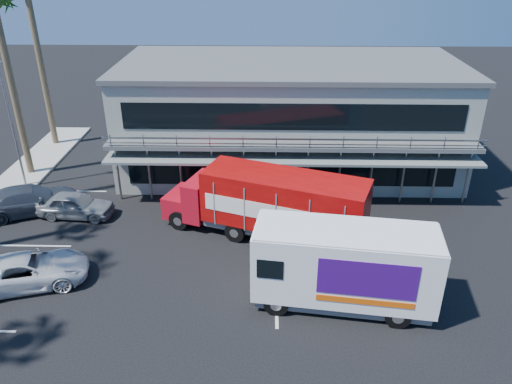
{
  "coord_description": "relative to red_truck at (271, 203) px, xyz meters",
  "views": [
    {
      "loc": [
        1.49,
        -17.85,
        14.39
      ],
      "look_at": [
        0.95,
        6.0,
        2.3
      ],
      "focal_mm": 35.0,
      "sensor_mm": 36.0,
      "label": 1
    }
  ],
  "objects": [
    {
      "name": "light_pole_far",
      "position": [
        -15.94,
        5.74,
        2.46
      ],
      "size": [
        0.5,
        0.25,
        8.09
      ],
      "color": "gray",
      "rests_on": "ground"
    },
    {
      "name": "building",
      "position": [
        1.26,
        9.68,
        1.61
      ],
      "size": [
        22.4,
        12.0,
        7.3
      ],
      "color": "gray",
      "rests_on": "ground"
    },
    {
      "name": "parked_car_e",
      "position": [
        -11.24,
        1.94,
        -1.31
      ],
      "size": [
        4.44,
        2.06,
        1.47
      ],
      "primitive_type": "imported",
      "rotation": [
        0.0,
        0.0,
        1.49
      ],
      "color": "gray",
      "rests_on": "ground"
    },
    {
      "name": "parked_car_d",
      "position": [
        -14.07,
        2.34,
        -1.22
      ],
      "size": [
        6.09,
        4.35,
        1.64
      ],
      "primitive_type": "imported",
      "rotation": [
        0.0,
        0.0,
        1.98
      ],
      "color": "#333A44",
      "rests_on": "ground"
    },
    {
      "name": "red_truck",
      "position": [
        0.0,
        0.0,
        0.0
      ],
      "size": [
        11.23,
        6.17,
        3.71
      ],
      "rotation": [
        0.0,
        0.0,
        -0.35
      ],
      "color": "#AD0D1D",
      "rests_on": "ground"
    },
    {
      "name": "parked_car_c",
      "position": [
        -11.24,
        -4.46,
        -1.29
      ],
      "size": [
        5.92,
        3.95,
        1.51
      ],
      "primitive_type": "imported",
      "rotation": [
        0.0,
        0.0,
        1.86
      ],
      "color": "silver",
      "rests_on": "ground"
    },
    {
      "name": "ground",
      "position": [
        -1.74,
        -5.26,
        -2.04
      ],
      "size": [
        120.0,
        120.0,
        0.0
      ],
      "primitive_type": "plane",
      "color": "black",
      "rests_on": "ground"
    },
    {
      "name": "white_van",
      "position": [
        3.1,
        -5.54,
        -0.05
      ],
      "size": [
        7.97,
        3.64,
        3.75
      ],
      "rotation": [
        0.0,
        0.0,
        -0.13
      ],
      "color": "white",
      "rests_on": "ground"
    }
  ]
}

